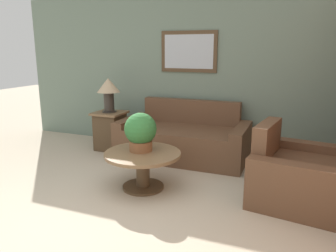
# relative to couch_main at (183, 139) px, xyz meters

# --- Properties ---
(ground_plane) EXTENTS (20.00, 20.00, 0.00)m
(ground_plane) POSITION_rel_couch_main_xyz_m (-0.07, -2.53, -0.29)
(ground_plane) COLOR #BCAD93
(wall_back) EXTENTS (6.55, 0.09, 2.60)m
(wall_back) POSITION_rel_couch_main_xyz_m (-0.07, 0.56, 1.02)
(wall_back) COLOR slate
(wall_back) RESTS_ON ground_plane
(couch_main) EXTENTS (1.99, 0.99, 0.87)m
(couch_main) POSITION_rel_couch_main_xyz_m (0.00, 0.00, 0.00)
(couch_main) COLOR brown
(couch_main) RESTS_ON ground_plane
(armchair) EXTENTS (1.05, 1.19, 0.87)m
(armchair) POSITION_rel_couch_main_xyz_m (1.67, -0.97, 0.00)
(armchair) COLOR brown
(armchair) RESTS_ON ground_plane
(coffee_table) EXTENTS (0.93, 0.93, 0.46)m
(coffee_table) POSITION_rel_couch_main_xyz_m (-0.06, -1.31, 0.04)
(coffee_table) COLOR #4C3823
(coffee_table) RESTS_ON ground_plane
(side_table) EXTENTS (0.50, 0.50, 0.65)m
(side_table) POSITION_rel_couch_main_xyz_m (-1.30, -0.06, 0.04)
(side_table) COLOR #4C3823
(side_table) RESTS_ON ground_plane
(table_lamp) EXTENTS (0.38, 0.38, 0.57)m
(table_lamp) POSITION_rel_couch_main_xyz_m (-1.30, -0.06, 0.74)
(table_lamp) COLOR #2D2823
(table_lamp) RESTS_ON side_table
(potted_plant_on_table) EXTENTS (0.39, 0.39, 0.47)m
(potted_plant_on_table) POSITION_rel_couch_main_xyz_m (-0.12, -1.26, 0.42)
(potted_plant_on_table) COLOR brown
(potted_plant_on_table) RESTS_ON coffee_table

